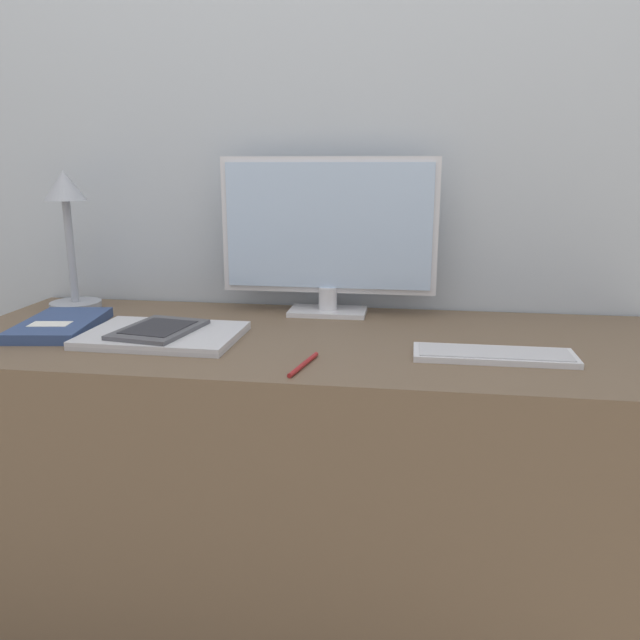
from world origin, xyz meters
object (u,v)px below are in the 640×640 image
(laptop, at_px, (163,335))
(notebook, at_px, (60,325))
(monitor, at_px, (328,233))
(desk_lamp, at_px, (68,225))
(ereader, at_px, (159,329))
(keyboard, at_px, (494,355))
(pen, at_px, (303,364))

(laptop, distance_m, notebook, 0.27)
(monitor, relative_size, laptop, 1.61)
(laptop, distance_m, desk_lamp, 0.47)
(monitor, distance_m, ereader, 0.48)
(keyboard, relative_size, pen, 2.26)
(keyboard, xyz_separation_m, ereader, (-0.70, 0.03, 0.02))
(keyboard, xyz_separation_m, pen, (-0.36, -0.11, -0.00))
(desk_lamp, relative_size, notebook, 1.25)
(laptop, bearing_deg, ereader, -159.95)
(monitor, xyz_separation_m, keyboard, (0.37, -0.32, -0.20))
(keyboard, relative_size, laptop, 0.94)
(ereader, bearing_deg, laptop, 20.05)
(monitor, xyz_separation_m, ereader, (-0.33, -0.29, -0.18))
(keyboard, relative_size, ereader, 1.42)
(ereader, height_order, notebook, ereader)
(notebook, bearing_deg, monitor, 22.92)
(monitor, xyz_separation_m, pen, (0.01, -0.43, -0.20))
(pen, bearing_deg, keyboard, 16.51)
(notebook, bearing_deg, laptop, -8.54)
(monitor, relative_size, desk_lamp, 1.51)
(monitor, xyz_separation_m, notebook, (-0.59, -0.25, -0.19))
(monitor, distance_m, laptop, 0.47)
(monitor, relative_size, notebook, 1.89)
(keyboard, bearing_deg, ereader, 177.24)
(laptop, height_order, ereader, ereader)
(laptop, bearing_deg, monitor, 41.71)
(monitor, bearing_deg, keyboard, -41.08)
(notebook, height_order, pen, notebook)
(notebook, bearing_deg, desk_lamp, 110.23)
(keyboard, bearing_deg, laptop, 176.97)
(pen, bearing_deg, desk_lamp, 150.14)
(monitor, bearing_deg, desk_lamp, -176.15)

